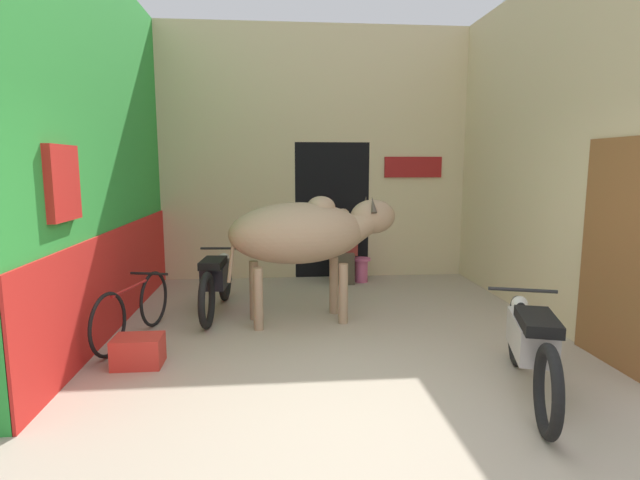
{
  "coord_description": "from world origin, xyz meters",
  "views": [
    {
      "loc": [
        -0.66,
        -3.36,
        1.85
      ],
      "look_at": [
        -0.16,
        2.14,
        1.02
      ],
      "focal_mm": 28.0,
      "sensor_mm": 36.0,
      "label": 1
    }
  ],
  "objects_px": {
    "bicycle": "(133,310)",
    "shopkeeper_seated": "(343,245)",
    "motorcycle_far": "(217,280)",
    "cow": "(306,233)",
    "motorcycle_near": "(531,343)",
    "plastic_stool": "(361,269)",
    "crate": "(138,351)"
  },
  "relations": [
    {
      "from": "bicycle",
      "to": "shopkeeper_seated",
      "type": "height_order",
      "value": "shopkeeper_seated"
    },
    {
      "from": "motorcycle_far",
      "to": "bicycle",
      "type": "distance_m",
      "value": 1.19
    },
    {
      "from": "cow",
      "to": "motorcycle_far",
      "type": "relative_size",
      "value": 1.13
    },
    {
      "from": "shopkeeper_seated",
      "to": "bicycle",
      "type": "bearing_deg",
      "value": -137.09
    },
    {
      "from": "motorcycle_far",
      "to": "motorcycle_near",
      "type": "bearing_deg",
      "value": -42.37
    },
    {
      "from": "shopkeeper_seated",
      "to": "plastic_stool",
      "type": "bearing_deg",
      "value": 4.54
    },
    {
      "from": "bicycle",
      "to": "shopkeeper_seated",
      "type": "bearing_deg",
      "value": 42.91
    },
    {
      "from": "shopkeeper_seated",
      "to": "motorcycle_far",
      "type": "bearing_deg",
      "value": -140.42
    },
    {
      "from": "motorcycle_near",
      "to": "shopkeeper_seated",
      "type": "distance_m",
      "value": 4.14
    },
    {
      "from": "motorcycle_near",
      "to": "bicycle",
      "type": "xyz_separation_m",
      "value": [
        -3.55,
        1.63,
        -0.11
      ]
    },
    {
      "from": "shopkeeper_seated",
      "to": "motorcycle_near",
      "type": "bearing_deg",
      "value": -76.45
    },
    {
      "from": "bicycle",
      "to": "crate",
      "type": "height_order",
      "value": "bicycle"
    },
    {
      "from": "plastic_stool",
      "to": "crate",
      "type": "height_order",
      "value": "plastic_stool"
    },
    {
      "from": "bicycle",
      "to": "crate",
      "type": "distance_m",
      "value": 0.79
    },
    {
      "from": "motorcycle_near",
      "to": "shopkeeper_seated",
      "type": "xyz_separation_m",
      "value": [
        -0.97,
        4.02,
        0.17
      ]
    },
    {
      "from": "motorcycle_near",
      "to": "crate",
      "type": "distance_m",
      "value": 3.45
    },
    {
      "from": "bicycle",
      "to": "plastic_stool",
      "type": "bearing_deg",
      "value": 40.08
    },
    {
      "from": "bicycle",
      "to": "plastic_stool",
      "type": "distance_m",
      "value": 3.76
    },
    {
      "from": "motorcycle_near",
      "to": "crate",
      "type": "xyz_separation_m",
      "value": [
        -3.31,
        0.9,
        -0.29
      ]
    },
    {
      "from": "cow",
      "to": "plastic_stool",
      "type": "bearing_deg",
      "value": 62.58
    },
    {
      "from": "crate",
      "to": "motorcycle_near",
      "type": "bearing_deg",
      "value": -15.14
    },
    {
      "from": "motorcycle_near",
      "to": "plastic_stool",
      "type": "relative_size",
      "value": 4.84
    },
    {
      "from": "motorcycle_far",
      "to": "plastic_stool",
      "type": "xyz_separation_m",
      "value": [
        2.1,
        1.52,
        -0.22
      ]
    },
    {
      "from": "motorcycle_far",
      "to": "crate",
      "type": "height_order",
      "value": "motorcycle_far"
    },
    {
      "from": "cow",
      "to": "plastic_stool",
      "type": "height_order",
      "value": "cow"
    },
    {
      "from": "cow",
      "to": "motorcycle_near",
      "type": "relative_size",
      "value": 1.11
    },
    {
      "from": "motorcycle_near",
      "to": "bicycle",
      "type": "height_order",
      "value": "motorcycle_near"
    },
    {
      "from": "motorcycle_far",
      "to": "shopkeeper_seated",
      "type": "relative_size",
      "value": 1.56
    },
    {
      "from": "motorcycle_near",
      "to": "shopkeeper_seated",
      "type": "bearing_deg",
      "value": 103.55
    },
    {
      "from": "shopkeeper_seated",
      "to": "cow",
      "type": "bearing_deg",
      "value": -110.2
    },
    {
      "from": "motorcycle_near",
      "to": "plastic_stool",
      "type": "bearing_deg",
      "value": 99.42
    },
    {
      "from": "crate",
      "to": "plastic_stool",
      "type": "bearing_deg",
      "value": 50.0
    }
  ]
}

